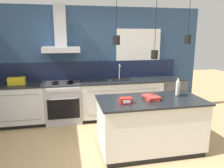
{
  "coord_description": "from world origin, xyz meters",
  "views": [
    {
      "loc": [
        -0.49,
        -3.19,
        1.94
      ],
      "look_at": [
        0.32,
        0.72,
        1.05
      ],
      "focal_mm": 35.0,
      "sensor_mm": 36.0,
      "label": 1
    }
  ],
  "objects": [
    {
      "name": "dishwasher",
      "position": [
        1.99,
        1.69,
        0.46
      ],
      "size": [
        0.61,
        0.65,
        0.91
      ],
      "color": "#4C4C51",
      "rests_on": "ground_plane"
    },
    {
      "name": "counter_run_left",
      "position": [
        -1.68,
        1.69,
        0.46
      ],
      "size": [
        1.38,
        0.64,
        0.91
      ],
      "color": "black",
      "rests_on": "ground_plane"
    },
    {
      "name": "counter_run_sink",
      "position": [
        0.74,
        1.69,
        0.46
      ],
      "size": [
        1.91,
        0.64,
        1.27
      ],
      "color": "black",
      "rests_on": "ground_plane"
    },
    {
      "name": "kitchen_island",
      "position": [
        0.84,
        0.07,
        0.46
      ],
      "size": [
        1.74,
        0.92,
        0.91
      ],
      "color": "black",
      "rests_on": "ground_plane"
    },
    {
      "name": "book_stack",
      "position": [
        0.84,
        0.06,
        0.94
      ],
      "size": [
        0.26,
        0.33,
        0.06
      ],
      "color": "#B2332D",
      "rests_on": "kitchen_island"
    },
    {
      "name": "red_supply_box",
      "position": [
        0.37,
        -0.06,
        0.96
      ],
      "size": [
        0.19,
        0.13,
        0.09
      ],
      "color": "red",
      "rests_on": "kitchen_island"
    },
    {
      "name": "ground_plane",
      "position": [
        0.0,
        0.0,
        0.0
      ],
      "size": [
        16.0,
        16.0,
        0.0
      ],
      "primitive_type": "plane",
      "color": "tan",
      "rests_on": "ground"
    },
    {
      "name": "oven_range",
      "position": [
        -0.6,
        1.69,
        0.46
      ],
      "size": [
        0.79,
        0.66,
        0.91
      ],
      "color": "#B5B5BA",
      "rests_on": "ground_plane"
    },
    {
      "name": "yellow_toolbox",
      "position": [
        -1.56,
        1.69,
        0.99
      ],
      "size": [
        0.34,
        0.18,
        0.19
      ],
      "color": "gold",
      "rests_on": "counter_run_left"
    },
    {
      "name": "wall_back",
      "position": [
        -0.02,
        2.0,
        1.36
      ],
      "size": [
        5.6,
        2.06,
        2.6
      ],
      "color": "navy",
      "rests_on": "ground_plane"
    },
    {
      "name": "bottle_on_island",
      "position": [
        1.4,
        0.23,
        1.04
      ],
      "size": [
        0.07,
        0.07,
        0.32
      ],
      "color": "silver",
      "rests_on": "kitchen_island"
    }
  ]
}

